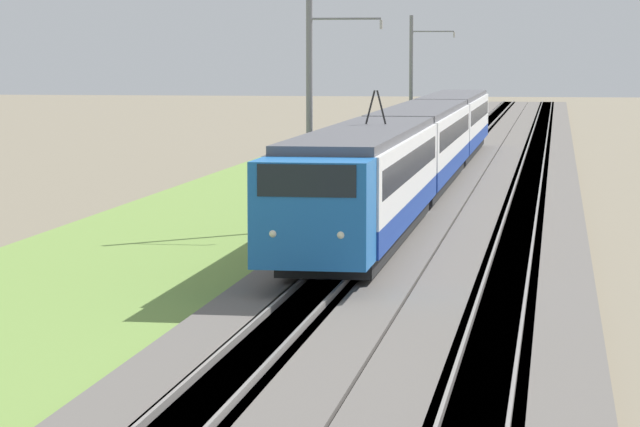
% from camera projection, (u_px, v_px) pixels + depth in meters
% --- Properties ---
extents(ballast_main, '(240.00, 4.40, 0.30)m').
position_uv_depth(ballast_main, '(413.00, 200.00, 60.59)').
color(ballast_main, '#605B56').
rests_on(ballast_main, ground).
extents(ballast_adjacent, '(240.00, 4.40, 0.30)m').
position_uv_depth(ballast_adjacent, '(525.00, 202.00, 59.90)').
color(ballast_adjacent, '#605B56').
rests_on(ballast_adjacent, ground).
extents(track_main, '(240.00, 1.57, 0.45)m').
position_uv_depth(track_main, '(413.00, 200.00, 60.58)').
color(track_main, '#4C4238').
rests_on(track_main, ground).
extents(track_adjacent, '(240.00, 1.57, 0.45)m').
position_uv_depth(track_adjacent, '(525.00, 202.00, 59.89)').
color(track_adjacent, '#4C4238').
rests_on(track_adjacent, ground).
extents(grass_verge, '(240.00, 8.98, 0.12)m').
position_uv_depth(grass_verge, '(252.00, 200.00, 61.61)').
color(grass_verge, olive).
rests_on(grass_verge, ground).
extents(passenger_train, '(59.87, 2.91, 4.85)m').
position_uv_depth(passenger_train, '(422.00, 142.00, 64.45)').
color(passenger_train, blue).
rests_on(passenger_train, ground).
extents(catenary_mast_mid, '(0.22, 2.56, 8.05)m').
position_uv_depth(catenary_mast_mid, '(311.00, 109.00, 50.48)').
color(catenary_mast_mid, slate).
rests_on(catenary_mast_mid, ground).
extents(catenary_mast_far, '(0.22, 2.56, 8.13)m').
position_uv_depth(catenary_mast_far, '(412.00, 85.00, 85.32)').
color(catenary_mast_far, slate).
rests_on(catenary_mast_far, ground).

